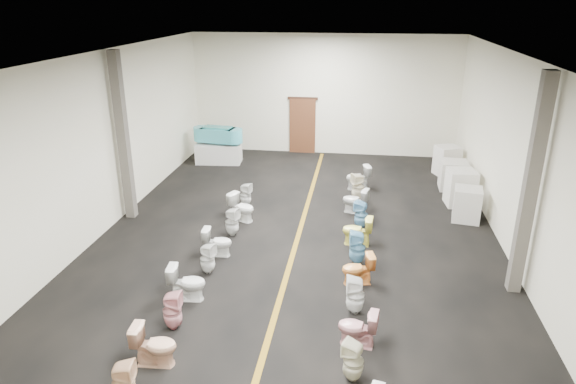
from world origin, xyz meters
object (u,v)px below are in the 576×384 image
at_px(toilet_left_2, 155,345).
at_px(toilet_left_9, 246,195).
at_px(toilet_left_3, 172,311).
at_px(toilet_right_9, 355,201).
at_px(appliance_crate_b, 460,188).
at_px(toilet_right_4, 355,295).
at_px(bathtub, 218,134).
at_px(toilet_left_1, 124,384).
at_px(toilet_right_7, 357,231).
at_px(toilet_right_5, 358,269).
at_px(toilet_right_11, 358,177).
at_px(toilet_right_10, 358,187).
at_px(appliance_crate_a, 467,204).
at_px(toilet_left_5, 208,259).
at_px(toilet_left_4, 187,283).
at_px(appliance_crate_c, 453,175).
at_px(appliance_crate_d, 447,161).
at_px(toilet_left_6, 218,242).
at_px(toilet_left_7, 232,222).
at_px(toilet_right_6, 357,248).
at_px(display_table, 219,153).
at_px(toilet_right_8, 361,215).
at_px(toilet_left_8, 242,207).
at_px(toilet_right_3, 357,328).
at_px(toilet_right_2, 353,361).

distance_m(toilet_left_2, toilet_left_9, 6.94).
bearing_deg(toilet_left_3, toilet_right_9, -32.16).
bearing_deg(appliance_crate_b, toilet_right_4, -115.68).
height_order(bathtub, toilet_left_1, bathtub).
relative_size(toilet_left_1, toilet_right_7, 1.03).
bearing_deg(toilet_right_5, toilet_right_11, 167.15).
bearing_deg(bathtub, toilet_right_10, -22.91).
relative_size(appliance_crate_a, toilet_left_9, 1.29).
height_order(appliance_crate_a, toilet_right_7, appliance_crate_a).
relative_size(appliance_crate_a, toilet_right_4, 1.18).
xyz_separation_m(toilet_left_5, toilet_left_9, (-0.03, 3.91, -0.00)).
xyz_separation_m(toilet_left_5, toilet_right_10, (3.18, 4.88, 0.06)).
distance_m(toilet_left_4, toilet_left_9, 4.98).
distance_m(toilet_right_4, toilet_right_5, 1.11).
bearing_deg(toilet_left_3, appliance_crate_c, -40.58).
bearing_deg(bathtub, toilet_left_2, -72.08).
bearing_deg(toilet_right_10, bathtub, -145.62).
relative_size(toilet_right_5, toilet_right_11, 0.89).
height_order(appliance_crate_d, toilet_left_1, appliance_crate_d).
bearing_deg(toilet_left_3, toilet_left_6, -4.71).
bearing_deg(appliance_crate_a, toilet_left_7, -162.87).
relative_size(appliance_crate_c, toilet_right_6, 1.13).
height_order(display_table, toilet_right_8, toilet_right_8).
distance_m(appliance_crate_b, toilet_left_8, 6.38).
distance_m(appliance_crate_d, toilet_right_5, 8.17).
distance_m(toilet_right_4, toilet_right_7, 2.96).
relative_size(toilet_left_2, toilet_left_7, 0.99).
distance_m(display_table, toilet_right_9, 6.48).
bearing_deg(toilet_right_10, toilet_right_7, -24.24).
height_order(appliance_crate_b, toilet_right_5, appliance_crate_b).
relative_size(toilet_right_3, toilet_right_6, 0.87).
xyz_separation_m(toilet_left_1, toilet_right_11, (3.25, 9.83, 0.00)).
bearing_deg(toilet_right_11, toilet_right_6, -17.06).
bearing_deg(toilet_right_6, toilet_left_9, -135.60).
xyz_separation_m(appliance_crate_c, toilet_left_1, (-6.22, -10.27, -0.07)).
distance_m(appliance_crate_a, toilet_left_8, 6.11).
bearing_deg(toilet_left_9, toilet_left_6, -168.07).
distance_m(toilet_left_6, toilet_right_11, 5.93).
bearing_deg(toilet_left_9, toilet_right_3, -139.21).
height_order(bathtub, toilet_right_7, bathtub).
height_order(appliance_crate_b, toilet_right_8, appliance_crate_b).
height_order(bathtub, toilet_right_4, bathtub).
xyz_separation_m(toilet_right_7, toilet_right_10, (-0.03, 3.00, 0.05)).
distance_m(toilet_right_3, toilet_right_11, 7.92).
xyz_separation_m(appliance_crate_d, toilet_right_3, (-2.83, -9.74, -0.15)).
distance_m(toilet_right_2, toilet_right_8, 5.82).
height_order(toilet_left_4, toilet_right_4, toilet_right_4).
distance_m(toilet_right_5, toilet_right_8, 2.84).
bearing_deg(toilet_left_6, toilet_right_11, -34.58).
xyz_separation_m(appliance_crate_b, toilet_right_6, (-2.89, -4.03, -0.12)).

